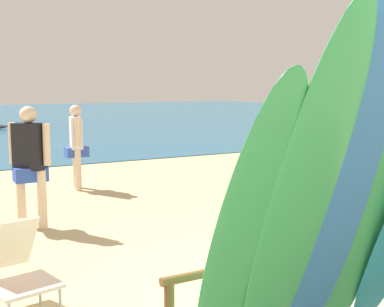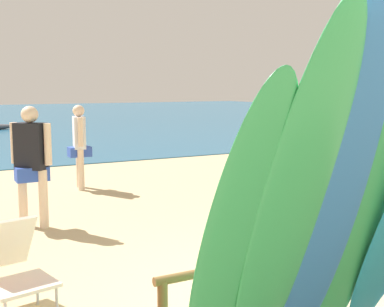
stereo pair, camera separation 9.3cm
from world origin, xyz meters
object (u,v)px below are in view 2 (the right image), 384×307
object	(u,v)px
surfboard_green_1	(292,209)
beach_chair_red	(12,263)
surfboard_blue_2	(330,195)
surfboard_green_3	(379,183)
beachgoer_strolling	(31,158)
beachgoer_near_rack	(79,141)
surfboard_rack	(338,258)
surfboard_green_0	(238,245)

from	to	relation	value
surfboard_green_1	beach_chair_red	size ratio (longest dim) A/B	3.00
surfboard_blue_2	surfboard_green_3	distance (m)	0.44
beach_chair_red	surfboard_green_1	bearing A→B (deg)	-71.36
surfboard_green_1	beachgoer_strolling	size ratio (longest dim) A/B	1.54
surfboard_green_1	beachgoer_strolling	bearing A→B (deg)	92.09
surfboard_blue_2	beachgoer_near_rack	size ratio (longest dim) A/B	1.69
beachgoer_strolling	beachgoer_near_rack	size ratio (longest dim) A/B	1.06
surfboard_green_1	beach_chair_red	world-z (taller)	surfboard_green_1
surfboard_green_1	surfboard_green_3	distance (m)	0.74
surfboard_rack	surfboard_green_3	world-z (taller)	surfboard_green_3
beachgoer_strolling	beachgoer_near_rack	world-z (taller)	beachgoer_strolling
surfboard_rack	beach_chair_red	xyz separation A→B (m)	(-2.28, 1.43, -0.11)
beachgoer_strolling	beach_chair_red	xyz separation A→B (m)	(-0.68, -2.60, -0.52)
surfboard_rack	surfboard_green_0	distance (m)	1.54
beachgoer_strolling	beachgoer_near_rack	xyz separation A→B (m)	(1.28, 2.24, -0.05)
surfboard_green_0	beach_chair_red	xyz separation A→B (m)	(-0.93, 2.01, -0.59)
surfboard_rack	surfboard_green_1	distance (m)	1.39
surfboard_rack	surfboard_green_3	xyz separation A→B (m)	(-0.29, -0.63, 0.75)
surfboard_green_3	beach_chair_red	size ratio (longest dim) A/B	3.19
surfboard_green_3	beachgoer_near_rack	size ratio (longest dim) A/B	1.73
beachgoer_near_rack	surfboard_rack	bearing A→B (deg)	12.83
surfboard_green_3	surfboard_green_1	bearing A→B (deg)	177.60
surfboard_green_0	beachgoer_near_rack	size ratio (longest dim) A/B	1.37
beach_chair_red	beachgoer_near_rack	bearing A→B (deg)	55.55
surfboard_green_1	surfboard_rack	bearing A→B (deg)	27.91
beachgoer_strolling	beach_chair_red	world-z (taller)	beachgoer_strolling
surfboard_blue_2	beachgoer_near_rack	bearing A→B (deg)	91.91
surfboard_rack	beachgoer_near_rack	bearing A→B (deg)	92.86
surfboard_blue_2	surfboard_rack	bearing A→B (deg)	47.11
beachgoer_near_rack	beach_chair_red	world-z (taller)	beachgoer_near_rack
beachgoer_strolling	beachgoer_near_rack	bearing A→B (deg)	106.61
surfboard_green_3	beach_chair_red	xyz separation A→B (m)	(-1.99, 2.06, -0.85)
surfboard_rack	surfboard_blue_2	bearing A→B (deg)	-138.24
surfboard_blue_2	surfboard_green_3	size ratio (longest dim) A/B	0.98
surfboard_rack	surfboard_green_0	bearing A→B (deg)	-156.38
surfboard_green_0	surfboard_green_3	size ratio (longest dim) A/B	0.79
surfboard_rack	beachgoer_strolling	distance (m)	4.35
surfboard_green_1	beachgoer_near_rack	bearing A→B (deg)	79.28
surfboard_green_3	beachgoer_near_rack	xyz separation A→B (m)	(-0.02, 6.90, -0.38)
surfboard_green_1	surfboard_blue_2	xyz separation A→B (m)	(0.30, 0.01, 0.05)
surfboard_green_0	beach_chair_red	distance (m)	2.29
beachgoer_strolling	surfboard_green_3	bearing A→B (deg)	-27.96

